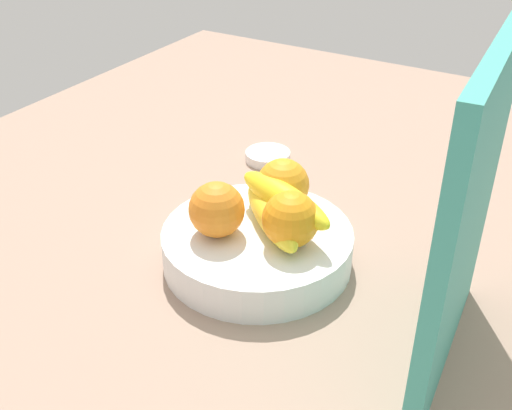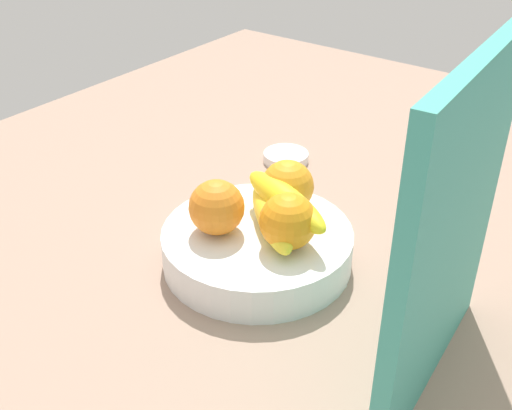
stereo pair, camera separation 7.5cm
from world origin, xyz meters
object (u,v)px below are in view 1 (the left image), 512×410
object	(u,v)px
banana_bunch	(278,207)
cutting_board	(465,226)
orange_center	(280,184)
jar_lid	(268,156)
orange_front_right	(291,219)
orange_front_left	(217,210)
fruit_bowl	(256,246)

from	to	relation	value
banana_bunch	cutting_board	xyz separation A→B (cm)	(7.75, 25.01, 9.83)
orange_center	jar_lid	xyz separation A→B (cm)	(-20.09, -13.31, -7.95)
orange_front_right	jar_lid	bearing A→B (deg)	-145.46
orange_center	cutting_board	xyz separation A→B (cm)	(12.50, 27.34, 9.24)
orange_center	cutting_board	world-z (taller)	cutting_board
orange_front_left	jar_lid	bearing A→B (deg)	-162.57
fruit_bowl	orange_front_left	size ratio (longest dim) A/B	3.48
orange_front_left	orange_center	xyz separation A→B (cm)	(-10.09, 3.84, 0.00)
orange_front_right	fruit_bowl	bearing A→B (deg)	-93.72
orange_front_right	banana_bunch	bearing A→B (deg)	-128.45
banana_bunch	cutting_board	distance (cm)	27.97
banana_bunch	jar_lid	distance (cm)	30.26
orange_front_right	orange_front_left	bearing A→B (deg)	-73.44
orange_front_left	orange_front_right	world-z (taller)	same
orange_front_right	cutting_board	bearing A→B (deg)	76.58
orange_front_left	jar_lid	distance (cm)	32.61
cutting_board	orange_center	bearing A→B (deg)	-118.46
fruit_bowl	cutting_board	bearing A→B (deg)	78.43
orange_front_right	orange_center	distance (cm)	9.16
jar_lid	orange_front_left	bearing A→B (deg)	17.43
cutting_board	fruit_bowl	bearing A→B (deg)	-105.46
orange_front_right	cutting_board	world-z (taller)	cutting_board
cutting_board	jar_lid	world-z (taller)	cutting_board
fruit_bowl	orange_center	world-z (taller)	orange_center
orange_front_left	orange_front_right	size ratio (longest dim) A/B	1.00
orange_center	jar_lid	world-z (taller)	orange_center
fruit_bowl	orange_front_left	xyz separation A→B (cm)	(3.13, -4.08, 6.23)
orange_center	jar_lid	distance (cm)	25.38
orange_center	cutting_board	bearing A→B (deg)	65.43
fruit_bowl	banana_bunch	world-z (taller)	banana_bunch
orange_front_left	fruit_bowl	bearing A→B (deg)	127.50
orange_front_right	banana_bunch	size ratio (longest dim) A/B	0.42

